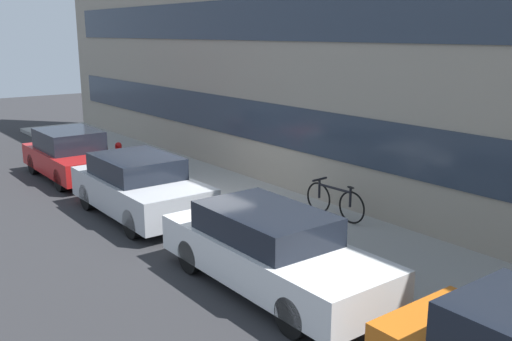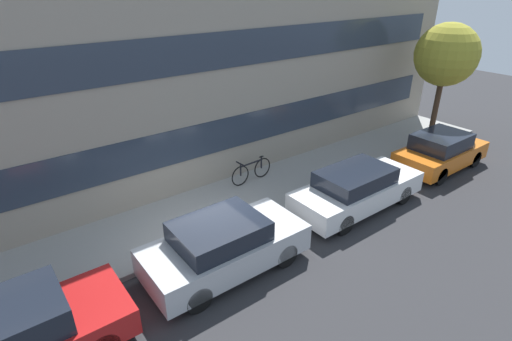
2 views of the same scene
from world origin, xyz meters
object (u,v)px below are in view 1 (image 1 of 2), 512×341
object	(u,v)px
parked_car_silver	(140,186)
parked_car_white	(270,250)
fire_hydrant	(119,153)
bicycle	(335,200)
parked_car_red	(71,155)

from	to	relation	value
parked_car_silver	parked_car_white	bearing A→B (deg)	0.00
fire_hydrant	bicycle	bearing A→B (deg)	10.78
parked_car_silver	fire_hydrant	size ratio (longest dim) A/B	5.96
parked_car_red	parked_car_white	distance (m)	9.31
parked_car_red	bicycle	bearing A→B (deg)	22.54
parked_car_red	fire_hydrant	distance (m)	1.70
parked_car_silver	parked_car_white	world-z (taller)	parked_car_silver
bicycle	parked_car_white	bearing A→B (deg)	114.91
parked_car_red	parked_car_silver	distance (m)	4.47
parked_car_silver	fire_hydrant	bearing A→B (deg)	161.35
parked_car_white	fire_hydrant	distance (m)	9.84
parked_car_red	bicycle	distance (m)	8.26
fire_hydrant	parked_car_red	bearing A→B (deg)	-76.71
parked_car_white	fire_hydrant	xyz separation A→B (m)	(-9.70, 1.64, -0.19)
parked_car_red	bicycle	size ratio (longest dim) A/B	2.29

